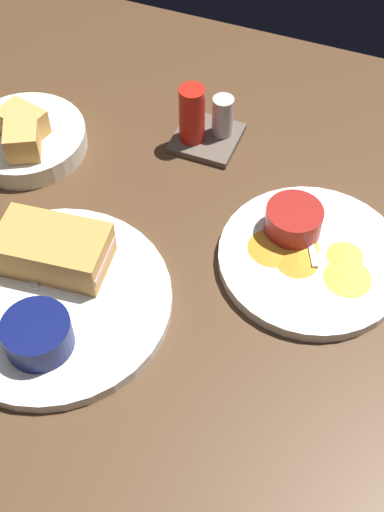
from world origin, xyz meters
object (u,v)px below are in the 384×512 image
object	(u,v)px
bread_basket_rear	(25,138)
sandwich_half_near	(53,249)
condiment_caddy	(204,123)
plate_chips_companion	(311,259)
spoon_by_dark_ramekin	(36,299)
plate_sandwich_main	(54,301)
ramekin_dark_sauce	(37,334)
ramekin_light_gravy	(294,220)
spoon_by_gravy_ramekin	(306,223)

from	to	relation	value
bread_basket_rear	sandwich_half_near	bearing A→B (deg)	-50.59
condiment_caddy	plate_chips_companion	bearing A→B (deg)	-37.79
spoon_by_dark_ramekin	plate_chips_companion	size ratio (longest dim) A/B	0.39
spoon_by_dark_ramekin	plate_chips_companion	world-z (taller)	spoon_by_dark_ramekin
plate_sandwich_main	sandwich_half_near	distance (cm)	6.16
sandwich_half_near	condiment_caddy	distance (cm)	29.28
ramekin_dark_sauce	condiment_caddy	size ratio (longest dim) A/B	0.80
sandwich_half_near	ramekin_dark_sauce	distance (cm)	11.47
ramekin_light_gravy	plate_sandwich_main	bearing A→B (deg)	-138.85
plate_sandwich_main	ramekin_light_gravy	bearing A→B (deg)	41.15
plate_sandwich_main	condiment_caddy	bearing A→B (deg)	79.39
plate_chips_companion	sandwich_half_near	bearing A→B (deg)	-156.58
sandwich_half_near	bread_basket_rear	bearing A→B (deg)	129.41
plate_chips_companion	bread_basket_rear	bearing A→B (deg)	173.44
ramekin_light_gravy	condiment_caddy	bearing A→B (deg)	142.64
condiment_caddy	bread_basket_rear	bearing A→B (deg)	-154.51
plate_sandwich_main	ramekin_light_gravy	world-z (taller)	ramekin_light_gravy
sandwich_half_near	spoon_by_dark_ramekin	xyz separation A→B (cm)	(0.62, -5.92, -2.04)
spoon_by_dark_ramekin	condiment_caddy	world-z (taller)	condiment_caddy
ramekin_dark_sauce	ramekin_light_gravy	xyz separation A→B (cm)	(21.22, 26.03, -0.07)
ramekin_dark_sauce	spoon_by_dark_ramekin	world-z (taller)	ramekin_dark_sauce
ramekin_light_gravy	spoon_by_gravy_ramekin	world-z (taller)	ramekin_light_gravy
sandwich_half_near	bread_basket_rear	size ratio (longest dim) A/B	0.82
sandwich_half_near	plate_chips_companion	distance (cm)	31.31
sandwich_half_near	plate_chips_companion	bearing A→B (deg)	23.42
bread_basket_rear	condiment_caddy	size ratio (longest dim) A/B	1.79
spoon_by_gravy_ramekin	ramekin_light_gravy	bearing A→B (deg)	-132.06
plate_chips_companion	plate_sandwich_main	bearing A→B (deg)	-146.96
ramekin_dark_sauce	bread_basket_rear	bearing A→B (deg)	122.84
ramekin_dark_sauce	condiment_caddy	distance (cm)	39.09
spoon_by_gravy_ramekin	bread_basket_rear	bearing A→B (deg)	179.34
ramekin_dark_sauce	ramekin_light_gravy	world-z (taller)	ramekin_dark_sauce
spoon_by_dark_ramekin	plate_sandwich_main	bearing A→B (deg)	35.59
spoon_by_gravy_ramekin	condiment_caddy	bearing A→B (deg)	148.31
ramekin_dark_sauce	plate_chips_companion	distance (cm)	33.96
plate_chips_companion	bread_basket_rear	distance (cm)	43.09
spoon_by_gravy_ramekin	condiment_caddy	xyz separation A→B (cm)	(-18.19, 11.23, 1.44)
ramekin_dark_sauce	plate_chips_companion	xyz separation A→B (cm)	(24.67, 23.15, -2.86)
plate_chips_companion	spoon_by_gravy_ramekin	size ratio (longest dim) A/B	2.40
ramekin_light_gravy	condiment_caddy	world-z (taller)	condiment_caddy
spoon_by_dark_ramekin	plate_chips_companion	bearing A→B (deg)	33.19
spoon_by_dark_ramekin	ramekin_light_gravy	distance (cm)	32.43
plate_sandwich_main	bread_basket_rear	xyz separation A→B (cm)	(-16.42, 22.07, 1.36)
spoon_by_dark_ramekin	sandwich_half_near	bearing A→B (deg)	95.96
ramekin_light_gravy	bread_basket_rear	xyz separation A→B (cm)	(-39.34, 2.05, -1.43)
sandwich_half_near	spoon_by_gravy_ramekin	size ratio (longest dim) A/B	1.46
plate_chips_companion	ramekin_light_gravy	world-z (taller)	ramekin_light_gravy
plate_sandwich_main	spoon_by_gravy_ramekin	xyz separation A→B (cm)	(24.34, 21.60, 1.16)
sandwich_half_near	plate_chips_companion	xyz separation A→B (cm)	(28.58, 12.38, -3.20)
condiment_caddy	spoon_by_dark_ramekin	bearing A→B (deg)	-102.84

